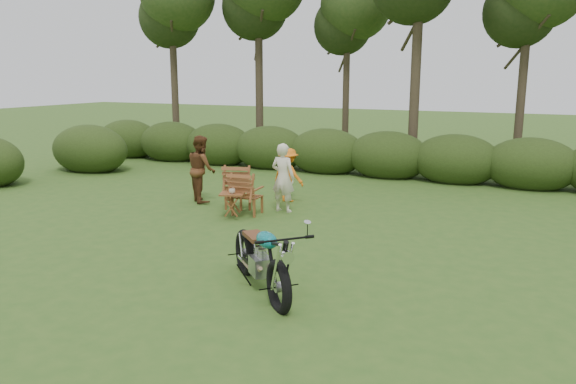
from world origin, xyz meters
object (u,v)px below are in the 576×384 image
at_px(motorcycle, 261,289).
at_px(lawn_chair_right, 248,214).
at_px(adult_a, 283,211).
at_px(lawn_chair_left, 240,208).
at_px(cup, 232,191).
at_px(child, 288,201).
at_px(side_table, 232,206).
at_px(adult_b, 203,201).

bearing_deg(motorcycle, lawn_chair_right, 165.39).
bearing_deg(adult_a, lawn_chair_left, 9.15).
bearing_deg(cup, child, 79.38).
relative_size(side_table, adult_b, 0.34).
distance_m(motorcycle, lawn_chair_right, 4.46).
relative_size(lawn_chair_left, child, 0.78).
xyz_separation_m(motorcycle, lawn_chair_left, (-2.80, 4.27, 0.00)).
bearing_deg(motorcycle, child, 154.80).
bearing_deg(adult_a, cup, 59.94).
height_order(lawn_chair_right, adult_b, adult_b).
bearing_deg(lawn_chair_right, side_table, 68.62).
bearing_deg(child, adult_a, 121.87).
relative_size(motorcycle, child, 1.65).
bearing_deg(lawn_chair_left, side_table, 92.01).
distance_m(side_table, adult_b, 1.88).
bearing_deg(child, side_table, 91.72).
bearing_deg(cup, lawn_chair_right, 78.01).
height_order(lawn_chair_left, side_table, side_table).
bearing_deg(lawn_chair_right, child, -105.21).
relative_size(side_table, cup, 4.19).
xyz_separation_m(cup, adult_a, (0.72, 1.04, -0.61)).
height_order(lawn_chair_right, cup, cup).
relative_size(side_table, child, 0.42).
distance_m(cup, adult_a, 1.40).
xyz_separation_m(adult_b, child, (1.91, 0.90, 0.00)).
height_order(adult_a, adult_b, adult_b).
height_order(motorcycle, child, child).
distance_m(motorcycle, adult_b, 5.96).
relative_size(motorcycle, adult_a, 1.38).
bearing_deg(adult_a, child, -66.83).
distance_m(cup, adult_b, 2.00).
bearing_deg(lawn_chair_left, adult_b, -27.34).
height_order(side_table, child, child).
distance_m(cup, child, 2.16).
bearing_deg(motorcycle, adult_b, 175.50).
xyz_separation_m(adult_a, adult_b, (-2.25, 0.10, 0.00)).
bearing_deg(adult_b, cup, -174.41).
xyz_separation_m(lawn_chair_left, adult_a, (1.08, 0.09, 0.00)).
relative_size(adult_a, adult_b, 0.96).
bearing_deg(adult_a, motorcycle, 116.03).
xyz_separation_m(side_table, cup, (0.03, -0.04, 0.33)).
distance_m(motorcycle, side_table, 4.18).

